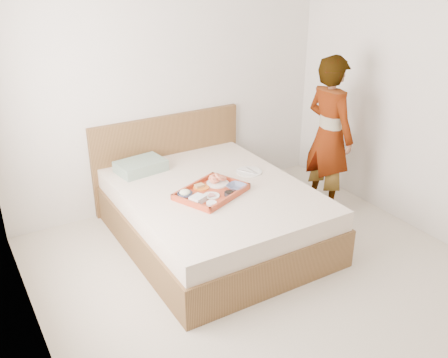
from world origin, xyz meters
name	(u,v)px	position (x,y,z in m)	size (l,w,h in m)	color
ground	(283,293)	(0.00, 0.00, 0.00)	(3.50, 4.00, 0.01)	beige
wall_back	(169,80)	(0.00, 2.00, 1.30)	(3.50, 0.01, 2.60)	silver
wall_left	(27,199)	(-1.75, 0.00, 1.30)	(0.01, 4.00, 2.60)	silver
bed	(214,214)	(-0.06, 1.00, 0.27)	(1.65, 2.00, 0.53)	brown
headboard	(168,159)	(-0.06, 1.97, 0.47)	(1.65, 0.06, 0.95)	brown
pillow	(141,166)	(-0.48, 1.69, 0.58)	(0.45, 0.31, 0.11)	gray
tray	(211,192)	(-0.14, 0.90, 0.56)	(0.59, 0.43, 0.05)	#AB351C
prawn_plate	(218,183)	(0.00, 1.03, 0.55)	(0.20, 0.20, 0.01)	white
navy_bowl_big	(236,187)	(0.09, 0.85, 0.57)	(0.17, 0.17, 0.04)	#17264B
sauce_dish	(229,194)	(-0.04, 0.78, 0.56)	(0.09, 0.09, 0.03)	black
meat_plate	(211,196)	(-0.18, 0.84, 0.55)	(0.15, 0.15, 0.01)	white
bread_plate	(201,187)	(-0.17, 1.04, 0.55)	(0.14, 0.14, 0.01)	orange
salad_bowl	(185,195)	(-0.38, 0.95, 0.57)	(0.13, 0.13, 0.04)	#17264B
plastic_tub	(198,199)	(-0.33, 0.81, 0.57)	(0.12, 0.10, 0.05)	silver
cheese_round	(212,204)	(-0.26, 0.70, 0.56)	(0.09, 0.09, 0.03)	white
dinner_plate	(249,172)	(0.41, 1.13, 0.54)	(0.25, 0.25, 0.01)	white
person	(329,136)	(1.25, 0.97, 0.80)	(0.59, 0.38, 1.61)	#F0E4D0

